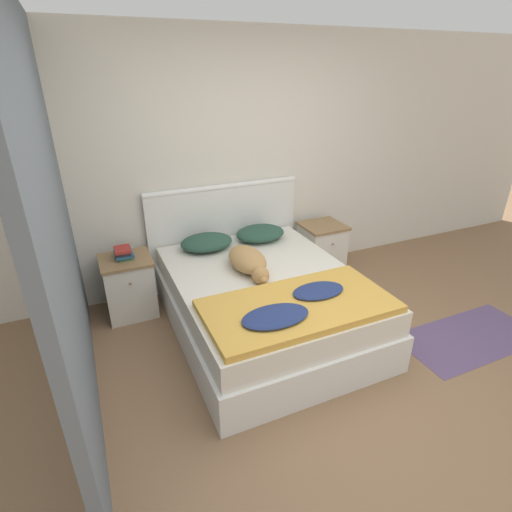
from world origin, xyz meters
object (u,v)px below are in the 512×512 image
nightstand_left (129,286)px  book_stack (123,253)px  bed (265,303)px  pillow_left (207,242)px  dog (248,261)px  nightstand_right (321,248)px  pillow_right (260,233)px

nightstand_left → book_stack: bearing=97.9°
bed → pillow_left: pillow_left is taller
pillow_left → book_stack: 0.79m
dog → book_stack: size_ratio=3.30×
dog → book_stack: (-0.99, 0.63, -0.00)m
bed → dog: 0.41m
nightstand_right → pillow_right: bearing=-179.0°
nightstand_left → book_stack: 0.34m
nightstand_right → dog: size_ratio=0.82×
bed → pillow_left: bearing=111.3°
dog → nightstand_left: bearing=148.4°
nightstand_left → nightstand_right: size_ratio=1.00×
pillow_left → pillow_right: bearing=0.0°
dog → bed: bearing=-59.6°
book_stack → bed: bearing=-36.2°
nightstand_right → bed: bearing=-144.7°
nightstand_left → pillow_right: pillow_right is taller
bed → pillow_right: pillow_right is taller
pillow_right → pillow_left: bearing=180.0°
book_stack → pillow_left: bearing=-2.9°
nightstand_right → nightstand_left: bearing=180.0°
pillow_right → nightstand_left: bearing=179.4°
nightstand_left → dog: bearing=-31.6°
nightstand_right → pillow_left: bearing=-179.4°
pillow_left → pillow_right: size_ratio=1.00×
dog → nightstand_right: bearing=27.4°
nightstand_right → pillow_left: 1.40m
pillow_right → dog: 0.70m
nightstand_right → book_stack: 2.18m
book_stack → dog: bearing=-32.6°
bed → nightstand_right: size_ratio=3.41×
bed → dog: size_ratio=2.79×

